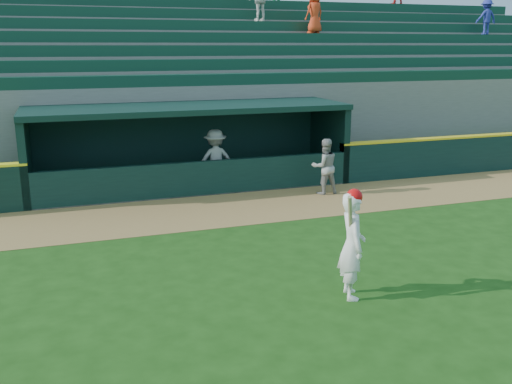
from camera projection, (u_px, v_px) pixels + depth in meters
ground at (285, 282)px, 10.35m from camera, size 120.00×120.00×0.00m
warning_track at (215, 210)px, 14.83m from camera, size 40.00×3.00×0.01m
dugout_player_front at (325, 166)px, 16.33m from camera, size 0.81×0.64×1.61m
dugout_player_inside at (215, 160)px, 16.79m from camera, size 1.19×0.71×1.80m
dugout at (187, 141)px, 17.34m from camera, size 9.40×2.80×2.46m
stands at (161, 94)px, 21.27m from camera, size 34.50×6.25×7.55m
batter_at_plate at (352, 244)px, 9.53m from camera, size 0.63×0.82×1.91m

